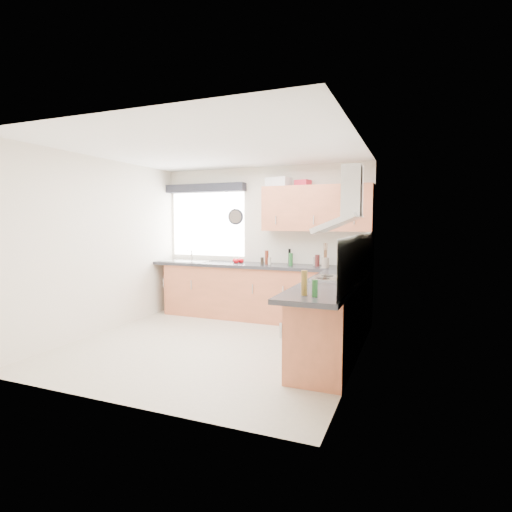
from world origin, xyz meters
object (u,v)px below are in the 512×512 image
at_px(oven, 335,318).
at_px(washing_machine, 236,293).
at_px(upper_cabinets, 317,208).
at_px(extractor_hood, 345,207).

height_order(oven, washing_machine, oven).
relative_size(oven, washing_machine, 1.05).
bearing_deg(upper_cabinets, washing_machine, -175.48).
relative_size(oven, upper_cabinets, 0.50).
relative_size(oven, extractor_hood, 1.09).
distance_m(oven, extractor_hood, 1.35).
bearing_deg(oven, washing_machine, 147.01).
xyz_separation_m(upper_cabinets, washing_machine, (-1.33, -0.10, -1.40)).
bearing_deg(washing_machine, upper_cabinets, 8.96).
bearing_deg(extractor_hood, washing_machine, 148.35).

